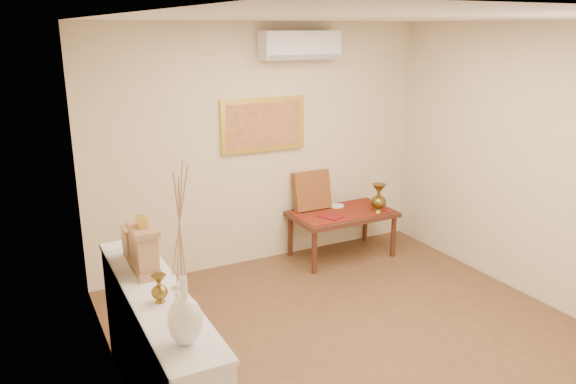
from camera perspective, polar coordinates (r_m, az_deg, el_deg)
floor at (r=5.00m, az=8.88°, el=-15.62°), size 4.50×4.50×0.00m
ceiling at (r=4.25m, az=10.54°, el=17.02°), size 4.50×4.50×0.00m
wall_back at (r=6.32m, az=-2.61°, el=4.66°), size 4.00×0.02×2.70m
wall_left at (r=3.66m, az=-16.48°, el=-4.85°), size 0.02×4.50×2.70m
wall_right at (r=5.83m, az=25.63°, el=2.04°), size 0.02×4.50×2.70m
white_vase at (r=2.99m, az=-10.76°, el=-6.60°), size 0.19×0.19×1.01m
candlestick at (r=3.36m, az=-11.20°, el=-11.23°), size 0.11×0.11×0.22m
brass_urn_small at (r=3.62m, az=-12.97°, el=-9.18°), size 0.10×0.10×0.24m
table_cloth at (r=6.61m, az=5.54°, el=-2.02°), size 1.14×0.59×0.01m
brass_urn_tall at (r=6.60m, az=9.20°, el=-0.30°), size 0.18×0.18×0.41m
plate at (r=6.80m, az=4.92°, el=-1.40°), size 0.19×0.19×0.01m
menu at (r=6.41m, az=4.35°, el=-2.50°), size 0.26×0.30×0.01m
cushion at (r=6.62m, az=2.43°, el=0.16°), size 0.46×0.19×0.47m
display_ledge at (r=4.07m, az=-12.97°, el=-15.83°), size 0.37×2.02×0.98m
mantel_clock at (r=4.05m, az=-14.41°, el=-5.60°), size 0.17×0.36×0.41m
wooden_chest at (r=4.33m, az=-15.29°, el=-4.93°), size 0.16×0.21×0.24m
low_table at (r=6.64m, az=5.53°, el=-2.58°), size 1.20×0.70×0.55m
painting at (r=6.25m, az=-2.53°, el=6.86°), size 1.00×0.06×0.60m
ac_unit at (r=6.25m, az=1.22°, el=14.69°), size 0.90×0.25×0.30m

